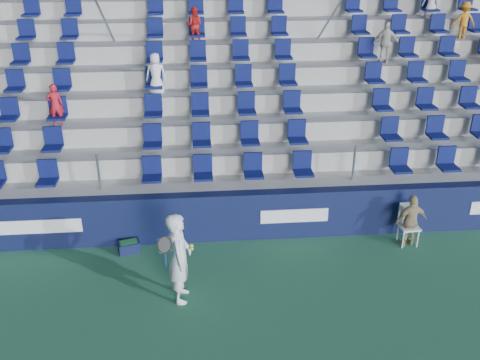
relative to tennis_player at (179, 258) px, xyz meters
name	(u,v)px	position (x,y,z in m)	size (l,w,h in m)	color
ground	(242,327)	(1.14, -0.96, -0.96)	(70.00, 70.00, 0.00)	#2C6846
sponsor_wall	(230,216)	(1.14, 2.19, -0.36)	(24.00, 0.32, 1.20)	#10163A
grandstand	(219,92)	(1.14, 7.28, 1.17)	(24.00, 8.17, 6.63)	#A3A29D
tennis_player	(179,258)	(0.00, 0.00, 0.00)	(0.69, 0.72, 1.92)	white
line_judge_chair	(408,220)	(5.26, 1.69, -0.40)	(0.45, 0.47, 0.99)	white
line_judge	(411,221)	(5.26, 1.54, -0.32)	(0.75, 0.31, 1.29)	tan
ball_bin	(129,246)	(-1.22, 1.79, -0.82)	(0.54, 0.43, 0.27)	#0F1438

